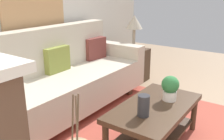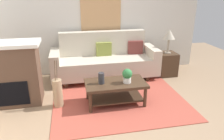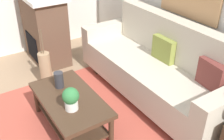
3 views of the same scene
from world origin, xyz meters
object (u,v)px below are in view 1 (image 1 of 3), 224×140
(couch, at_px, (65,80))
(coffee_table, at_px, (154,116))
(potted_plant_tabletop, at_px, (170,87))
(tabletop_vase, at_px, (144,106))
(throw_pillow_maroon, at_px, (95,48))
(table_lamp, at_px, (134,23))
(throw_pillow_olive, at_px, (57,59))
(side_table, at_px, (133,65))

(couch, distance_m, coffee_table, 1.27)
(coffee_table, relative_size, potted_plant_tabletop, 4.20)
(couch, distance_m, tabletop_vase, 1.31)
(throw_pillow_maroon, bearing_deg, table_lamp, -17.73)
(table_lamp, bearing_deg, throw_pillow_olive, 171.10)
(throw_pillow_olive, relative_size, tabletop_vase, 1.80)
(side_table, xyz_separation_m, table_lamp, (0.00, 0.00, 0.71))
(couch, distance_m, throw_pillow_maroon, 0.83)
(couch, bearing_deg, throw_pillow_olive, 90.00)
(throw_pillow_maroon, xyz_separation_m, coffee_table, (-0.80, -1.39, -0.37))
(throw_pillow_olive, bearing_deg, potted_plant_tabletop, -82.92)
(tabletop_vase, bearing_deg, coffee_table, 1.38)
(coffee_table, relative_size, table_lamp, 1.93)
(throw_pillow_olive, xyz_separation_m, coffee_table, (-0.02, -1.39, -0.37))
(couch, height_order, throw_pillow_olive, couch)
(couch, bearing_deg, potted_plant_tabletop, -82.27)
(throw_pillow_olive, xyz_separation_m, tabletop_vase, (-0.28, -1.40, -0.15))
(throw_pillow_maroon, bearing_deg, throw_pillow_olive, 180.00)
(tabletop_vase, height_order, potted_plant_tabletop, potted_plant_tabletop)
(throw_pillow_olive, distance_m, coffee_table, 1.44)
(couch, distance_m, potted_plant_tabletop, 1.35)
(throw_pillow_olive, relative_size, throw_pillow_maroon, 1.00)
(potted_plant_tabletop, xyz_separation_m, table_lamp, (1.34, 1.22, 0.42))
(couch, height_order, side_table, couch)
(tabletop_vase, bearing_deg, throw_pillow_olive, 78.75)
(throw_pillow_maroon, xyz_separation_m, tabletop_vase, (-1.06, -1.40, -0.15))
(coffee_table, xyz_separation_m, table_lamp, (1.54, 1.15, 0.68))
(potted_plant_tabletop, bearing_deg, table_lamp, 42.22)
(couch, height_order, tabletop_vase, couch)
(coffee_table, distance_m, tabletop_vase, 0.34)
(throw_pillow_olive, xyz_separation_m, table_lamp, (1.52, -0.24, 0.31))
(couch, xyz_separation_m, tabletop_vase, (-0.28, -1.27, 0.10))
(tabletop_vase, bearing_deg, table_lamp, 32.79)
(throw_pillow_olive, height_order, throw_pillow_maroon, same)
(throw_pillow_maroon, bearing_deg, side_table, -17.73)
(throw_pillow_maroon, height_order, tabletop_vase, throw_pillow_maroon)
(potted_plant_tabletop, distance_m, table_lamp, 1.86)
(potted_plant_tabletop, bearing_deg, side_table, 42.22)
(side_table, bearing_deg, throw_pillow_olive, 171.10)
(couch, height_order, table_lamp, table_lamp)
(throw_pillow_olive, distance_m, table_lamp, 1.57)
(couch, bearing_deg, coffee_table, -90.85)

